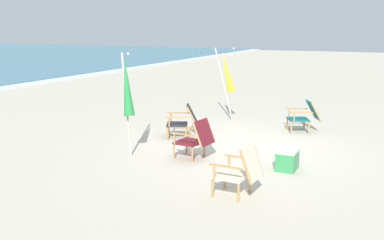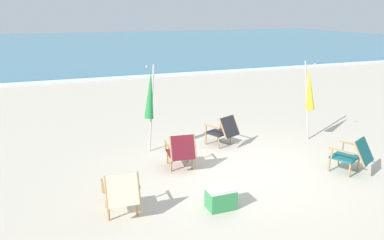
% 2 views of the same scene
% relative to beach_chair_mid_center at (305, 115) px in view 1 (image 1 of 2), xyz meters
% --- Properties ---
extents(ground_plane, '(80.00, 80.00, 0.00)m').
position_rel_beach_chair_mid_center_xyz_m(ground_plane, '(-2.07, 0.94, -0.42)').
color(ground_plane, beige).
extents(beach_chair_mid_center, '(0.84, 0.93, 0.78)m').
position_rel_beach_chair_mid_center_xyz_m(beach_chair_mid_center, '(0.00, 0.00, 0.00)').
color(beach_chair_mid_center, '#196066').
rests_on(beach_chair_mid_center, ground).
extents(beach_chair_front_left, '(0.62, 0.71, 0.82)m').
position_rel_beach_chair_mid_center_xyz_m(beach_chair_front_left, '(-4.83, 0.01, 0.01)').
color(beach_chair_front_left, beige).
rests_on(beach_chair_front_left, ground).
extents(beach_chair_back_right, '(0.83, 0.91, 0.79)m').
position_rel_beach_chair_mid_center_xyz_m(beach_chair_back_right, '(-1.81, 2.46, 0.00)').
color(beach_chair_back_right, '#28282D').
rests_on(beach_chair_back_right, ground).
extents(beach_chair_far_center, '(0.65, 0.76, 0.81)m').
position_rel_beach_chair_mid_center_xyz_m(beach_chair_far_center, '(-3.28, 1.48, 0.01)').
color(beach_chair_far_center, maroon).
rests_on(beach_chair_far_center, ground).
extents(umbrella_furled_green, '(0.44, 0.48, 2.09)m').
position_rel_beach_chair_mid_center_xyz_m(umbrella_furled_green, '(-3.56, 2.88, 0.95)').
color(umbrella_furled_green, '#B7B2A8').
rests_on(umbrella_furled_green, ground).
extents(umbrella_furled_yellow, '(0.37, 0.75, 2.03)m').
position_rel_beach_chair_mid_center_xyz_m(umbrella_furled_yellow, '(0.58, 2.32, 0.90)').
color(umbrella_furled_yellow, '#B7B2A8').
rests_on(umbrella_furled_yellow, ground).
extents(cooler_box, '(0.49, 0.35, 0.40)m').
position_rel_beach_chair_mid_center_xyz_m(cooler_box, '(-3.18, -0.33, -0.22)').
color(cooler_box, '#338C4C').
rests_on(cooler_box, ground).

